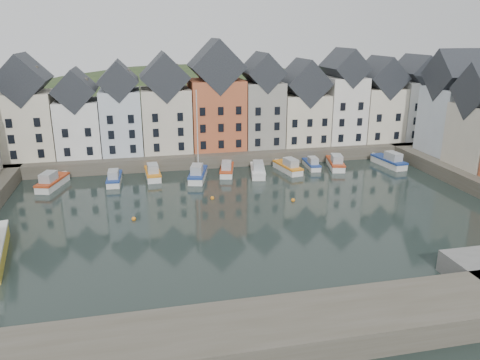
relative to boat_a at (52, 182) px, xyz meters
name	(u,v)px	position (x,y,z in m)	size (l,w,h in m)	color
ground	(258,220)	(25.07, -17.59, -0.78)	(260.00, 260.00, 0.00)	black
far_quay	(215,150)	(25.07, 12.41, 0.22)	(90.00, 16.00, 2.00)	#4A4639
near_wall	(195,342)	(15.07, -39.59, 0.22)	(50.00, 6.00, 2.00)	#4A4639
hillside	(198,201)	(25.09, 38.41, -18.74)	(153.60, 70.40, 64.00)	#203319
far_terrace	(235,106)	(28.29, 10.41, 8.10)	(72.37, 8.16, 17.78)	beige
mooring_buoys	(216,205)	(21.07, -12.25, -0.63)	(20.50, 5.50, 0.50)	orange
boat_a	(52,182)	(0.00, 0.00, 0.00)	(3.98, 7.13, 2.62)	silver
boat_b	(114,179)	(8.42, 0.08, -0.09)	(2.14, 6.10, 2.31)	silver
boat_c	(153,173)	(13.90, 1.51, -0.03)	(2.33, 6.63, 2.51)	silver
boat_d	(198,174)	(20.35, -0.73, 0.08)	(3.80, 7.21, 13.17)	silver
boat_e	(227,170)	(25.03, 1.03, -0.08)	(3.29, 6.39, 2.35)	silver
boat_f	(258,170)	(29.52, -0.49, -0.03)	(3.27, 6.80, 2.51)	silver
boat_g	(288,167)	(34.57, 0.19, -0.04)	(3.16, 6.72, 2.48)	silver
boat_h	(312,164)	(38.85, 1.36, -0.16)	(2.11, 5.57, 2.09)	silver
boat_i	(336,163)	(42.58, 0.58, -0.02)	(3.55, 6.93, 2.55)	silver
boat_j	(389,161)	(51.51, -0.30, 0.02)	(3.02, 7.24, 2.70)	silver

